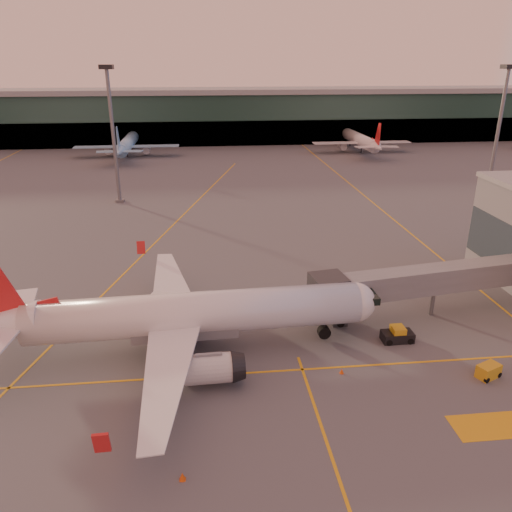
{
  "coord_description": "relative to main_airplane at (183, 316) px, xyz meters",
  "views": [
    {
      "loc": [
        -3.33,
        -32.89,
        26.34
      ],
      "look_at": [
        2.47,
        21.02,
        5.0
      ],
      "focal_mm": 35.0,
      "sensor_mm": 36.0,
      "label": 1
    }
  ],
  "objects": [
    {
      "name": "pushback_tug",
      "position": [
        21.22,
        -0.51,
        -3.16
      ],
      "size": [
        3.11,
        1.71,
        1.59
      ],
      "rotation": [
        0.0,
        0.0,
        0.01
      ],
      "color": "black",
      "rests_on": "ground"
    },
    {
      "name": "ground",
      "position": [
        5.78,
        -9.41,
        -3.81
      ],
      "size": [
        600.0,
        600.0,
        0.0
      ],
      "primitive_type": "plane",
      "color": "#4C4F54",
      "rests_on": "ground"
    },
    {
      "name": "catering_truck",
      "position": [
        -0.69,
        2.61,
        -1.32
      ],
      "size": [
        6.12,
        4.21,
        4.37
      ],
      "rotation": [
        0.0,
        0.0,
        -0.35
      ],
      "color": "#B1191D",
      "rests_on": "ground"
    },
    {
      "name": "main_airplane",
      "position": [
        0.0,
        0.0,
        0.0
      ],
      "size": [
        38.79,
        34.9,
        11.71
      ],
      "rotation": [
        0.0,
        0.0,
        0.04
      ],
      "color": "white",
      "rests_on": "ground"
    },
    {
      "name": "cone_fwd",
      "position": [
        14.2,
        -5.37,
        -3.57
      ],
      "size": [
        0.38,
        0.38,
        0.49
      ],
      "color": "#DE4B0B",
      "rests_on": "ground"
    },
    {
      "name": "jet_bridge",
      "position": [
        28.48,
        4.89,
        0.24
      ],
      "size": [
        29.12,
        7.61,
        5.82
      ],
      "color": "slate",
      "rests_on": "ground"
    },
    {
      "name": "distant_aircraft_row",
      "position": [
        -15.22,
        108.59,
        -3.81
      ],
      "size": [
        290.0,
        34.0,
        13.0
      ],
      "color": "#85B9DE",
      "rests_on": "ground"
    },
    {
      "name": "mast_east_near",
      "position": [
        60.78,
        52.59,
        11.06
      ],
      "size": [
        2.4,
        2.4,
        25.6
      ],
      "color": "slate",
      "rests_on": "ground"
    },
    {
      "name": "cone_wing_right",
      "position": [
        0.28,
        -16.19,
        -3.52
      ],
      "size": [
        0.47,
        0.47,
        0.59
      ],
      "color": "#DE4B0B",
      "rests_on": "ground"
    },
    {
      "name": "mast_west_near",
      "position": [
        -14.22,
        56.59,
        11.06
      ],
      "size": [
        2.4,
        2.4,
        25.6
      ],
      "color": "slate",
      "rests_on": "ground"
    },
    {
      "name": "gpu_cart",
      "position": [
        27.01,
        -7.3,
        -3.21
      ],
      "size": [
        2.43,
        1.99,
        1.23
      ],
      "rotation": [
        0.0,
        0.0,
        0.41
      ],
      "color": "gold",
      "rests_on": "ground"
    },
    {
      "name": "taxi_markings",
      "position": [
        -1.54,
        35.08,
        -3.8
      ],
      "size": [
        100.12,
        173.0,
        0.01
      ],
      "color": "gold",
      "rests_on": "ground"
    },
    {
      "name": "cone_wing_left",
      "position": [
        -1.95,
        16.45,
        -3.5
      ],
      "size": [
        0.5,
        0.5,
        0.63
      ],
      "color": "#DE4B0B",
      "rests_on": "ground"
    },
    {
      "name": "terminal",
      "position": [
        5.78,
        132.38,
        4.95
      ],
      "size": [
        400.0,
        20.0,
        17.6
      ],
      "color": "#19382D",
      "rests_on": "ground"
    },
    {
      "name": "cone_nose",
      "position": [
        21.18,
        -0.43,
        -3.57
      ],
      "size": [
        0.38,
        0.38,
        0.48
      ],
      "color": "#DE4B0B",
      "rests_on": "ground"
    }
  ]
}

